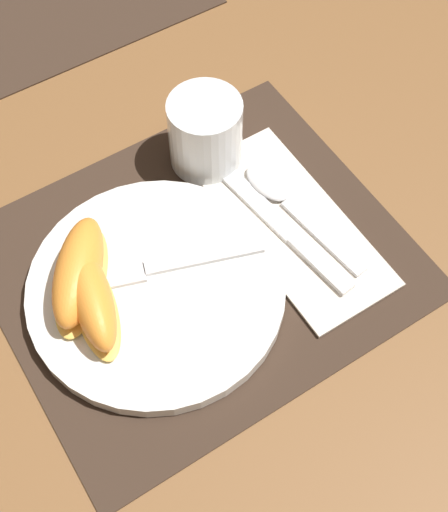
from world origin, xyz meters
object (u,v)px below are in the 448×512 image
object	(u,v)px
knife	(284,228)
spoon	(282,196)
citrus_wedge_1	(91,297)
fork	(153,268)
citrus_wedge_0	(79,273)
juice_glass	(205,136)
plate	(156,289)

from	to	relation	value
knife	spoon	size ratio (longest dim) A/B	1.16
citrus_wedge_1	fork	bearing A→B (deg)	5.46
spoon	fork	size ratio (longest dim) A/B	0.92
citrus_wedge_0	citrus_wedge_1	size ratio (longest dim) A/B	1.00
juice_glass	spoon	bearing A→B (deg)	-67.76
plate	fork	size ratio (longest dim) A/B	1.33
plate	fork	bearing A→B (deg)	68.70
knife	citrus_wedge_0	distance (m)	0.21
citrus_wedge_0	citrus_wedge_1	bearing A→B (deg)	-93.24
citrus_wedge_0	citrus_wedge_1	xyz separation A→B (m)	(-0.00, -0.03, -0.00)
spoon	citrus_wedge_1	xyz separation A→B (m)	(-0.23, -0.02, 0.03)
knife	fork	bearing A→B (deg)	170.05
citrus_wedge_0	juice_glass	bearing A→B (deg)	22.45
knife	fork	world-z (taller)	fork
plate	citrus_wedge_1	distance (m)	0.07
knife	citrus_wedge_0	size ratio (longest dim) A/B	1.61
citrus_wedge_0	fork	bearing A→B (deg)	-18.99
plate	citrus_wedge_0	size ratio (longest dim) A/B	2.01
spoon	citrus_wedge_0	world-z (taller)	citrus_wedge_0
fork	citrus_wedge_1	bearing A→B (deg)	-174.54
spoon	fork	world-z (taller)	fork
plate	juice_glass	distance (m)	0.18
spoon	knife	bearing A→B (deg)	-122.26
plate	spoon	world-z (taller)	plate
juice_glass	knife	world-z (taller)	juice_glass
juice_glass	citrus_wedge_0	size ratio (longest dim) A/B	0.67
citrus_wedge_1	citrus_wedge_0	bearing A→B (deg)	86.76
knife	fork	xyz separation A→B (m)	(-0.14, 0.02, 0.01)
fork	spoon	bearing A→B (deg)	3.03
knife	citrus_wedge_1	world-z (taller)	citrus_wedge_1
knife	plate	bearing A→B (deg)	177.15
plate	citrus_wedge_0	world-z (taller)	citrus_wedge_0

